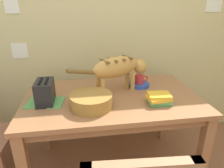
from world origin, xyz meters
The scene contains 9 objects.
wall_rear centered at (0.00, 1.69, 1.25)m, with size 4.77×0.11×2.50m.
dining_table centered at (-0.05, 1.08, 0.66)m, with size 1.37×0.82×0.75m.
cat centered at (0.02, 1.15, 0.95)m, with size 0.67×0.35×0.30m.
saucer_bowl centered at (0.22, 1.24, 0.76)m, with size 0.18×0.18×0.03m, color #284DAF.
coffee_mug centered at (0.22, 1.24, 0.81)m, with size 0.12×0.08×0.08m.
magazine centered at (-0.56, 1.03, 0.75)m, with size 0.27×0.19×0.01m, color #58A857.
book_stack centered at (0.27, 0.89, 0.79)m, with size 0.18×0.14×0.08m.
wicker_basket centered at (-0.22, 0.91, 0.80)m, with size 0.30×0.30×0.10m.
toaster centered at (-0.55, 1.03, 0.83)m, with size 0.12×0.20×0.18m.
Camera 1 is at (-0.27, -0.37, 1.44)m, focal length 32.46 mm.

